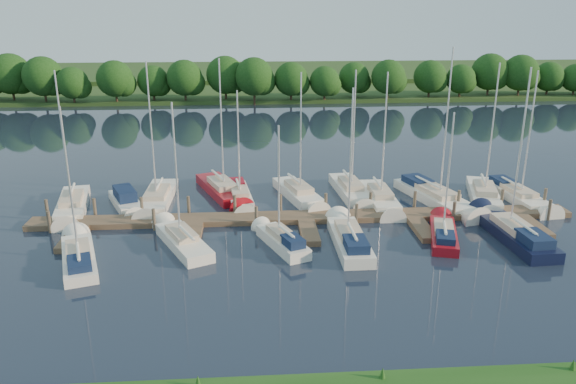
{
  "coord_description": "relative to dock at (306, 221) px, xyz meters",
  "views": [
    {
      "loc": [
        -3.94,
        -30.71,
        15.03
      ],
      "look_at": [
        -1.25,
        8.0,
        2.2
      ],
      "focal_mm": 35.0,
      "sensor_mm": 36.0,
      "label": 1
    }
  ],
  "objects": [
    {
      "name": "sailboat_n_10",
      "position": [
        17.84,
        3.97,
        0.11
      ],
      "size": [
        2.87,
        8.67,
        10.84
      ],
      "rotation": [
        0.0,
        0.0,
        3.26
      ],
      "color": "white",
      "rests_on": "ground"
    },
    {
      "name": "mooring_pilings",
      "position": [
        0.0,
        1.13,
        0.4
      ],
      "size": [
        38.24,
        2.84,
        2.0
      ],
      "color": "#473D33",
      "rests_on": "ground"
    },
    {
      "name": "sailboat_n_0",
      "position": [
        -17.79,
        3.93,
        0.08
      ],
      "size": [
        3.41,
        8.83,
        11.19
      ],
      "rotation": [
        0.0,
        0.0,
        3.33
      ],
      "color": "white",
      "rests_on": "ground"
    },
    {
      "name": "sailboat_s_4",
      "position": [
        9.08,
        -3.48,
        0.11
      ],
      "size": [
        3.22,
        7.03,
        8.94
      ],
      "rotation": [
        0.0,
        0.0,
        -0.28
      ],
      "color": "maroon",
      "rests_on": "ground"
    },
    {
      "name": "distant_hill",
      "position": [
        0.0,
        92.69,
        0.5
      ],
      "size": [
        220.0,
        40.0,
        1.4
      ],
      "primitive_type": "cube",
      "color": "#354E22",
      "rests_on": "ground"
    },
    {
      "name": "sailboat_n_4",
      "position": [
        -4.89,
        5.39,
        0.12
      ],
      "size": [
        2.47,
        7.37,
        9.38
      ],
      "rotation": [
        0.0,
        0.0,
        3.26
      ],
      "color": "white",
      "rests_on": "ground"
    },
    {
      "name": "motorboat",
      "position": [
        -13.78,
        4.42,
        0.18
      ],
      "size": [
        3.58,
        5.92,
        1.88
      ],
      "rotation": [
        0.0,
        0.0,
        3.55
      ],
      "color": "white",
      "rests_on": "ground"
    },
    {
      "name": "far_shore",
      "position": [
        0.0,
        67.69,
        0.1
      ],
      "size": [
        180.0,
        30.0,
        0.6
      ],
      "primitive_type": "cube",
      "color": "#214119",
      "rests_on": "ground"
    },
    {
      "name": "sailboat_n_8",
      "position": [
        11.01,
        3.92,
        0.13
      ],
      "size": [
        4.71,
        10.13,
        12.7
      ],
      "rotation": [
        0.0,
        0.0,
        3.43
      ],
      "color": "white",
      "rests_on": "ground"
    },
    {
      "name": "treeline",
      "position": [
        0.51,
        54.75,
        3.85
      ],
      "size": [
        146.14,
        9.2,
        8.27
      ],
      "color": "#38281C",
      "rests_on": "ground"
    },
    {
      "name": "sailboat_n_5",
      "position": [
        0.0,
        5.57,
        0.08
      ],
      "size": [
        3.84,
        8.36,
        10.76
      ],
      "rotation": [
        0.0,
        0.0,
        3.42
      ],
      "color": "white",
      "rests_on": "ground"
    },
    {
      "name": "sailboat_n_7",
      "position": [
        6.41,
        3.98,
        0.08
      ],
      "size": [
        2.02,
        8.42,
        10.9
      ],
      "rotation": [
        0.0,
        0.0,
        3.14
      ],
      "color": "white",
      "rests_on": "ground"
    },
    {
      "name": "sailboat_s_3",
      "position": [
        2.47,
        -4.15,
        0.14
      ],
      "size": [
        2.05,
        8.33,
        10.76
      ],
      "rotation": [
        0.0,
        0.0,
        0.01
      ],
      "color": "white",
      "rests_on": "ground"
    },
    {
      "name": "sailboat_s_5",
      "position": [
        13.78,
        -3.87,
        0.14
      ],
      "size": [
        2.67,
        9.36,
        11.93
      ],
      "rotation": [
        0.0,
        0.0,
        0.06
      ],
      "color": "black",
      "rests_on": "ground"
    },
    {
      "name": "sailboat_s_0",
      "position": [
        -14.68,
        -5.48,
        0.1
      ],
      "size": [
        3.84,
        7.89,
        9.94
      ],
      "rotation": [
        0.0,
        0.0,
        0.31
      ],
      "color": "white",
      "rests_on": "ground"
    },
    {
      "name": "ground",
      "position": [
        0.0,
        -7.31,
        -0.2
      ],
      "size": [
        260.0,
        260.0,
        0.0
      ],
      "primitive_type": "plane",
      "color": "#182231",
      "rests_on": "ground"
    },
    {
      "name": "sailboat_s_1",
      "position": [
        -8.58,
        -3.43,
        0.08
      ],
      "size": [
        4.51,
        7.47,
        9.89
      ],
      "rotation": [
        0.0,
        0.0,
        0.44
      ],
      "color": "white",
      "rests_on": "ground"
    },
    {
      "name": "dock",
      "position": [
        0.0,
        0.0,
        0.0
      ],
      "size": [
        40.0,
        6.0,
        0.4
      ],
      "color": "brown",
      "rests_on": "ground"
    },
    {
      "name": "sailboat_n_6",
      "position": [
        4.41,
        6.19,
        0.08
      ],
      "size": [
        2.57,
        8.44,
        10.84
      ],
      "rotation": [
        0.0,
        0.0,
        3.22
      ],
      "color": "white",
      "rests_on": "ground"
    },
    {
      "name": "sailboat_n_3",
      "position": [
        -6.3,
        6.97,
        0.08
      ],
      "size": [
        4.78,
        9.11,
        11.71
      ],
      "rotation": [
        0.0,
        0.0,
        3.5
      ],
      "color": "maroon",
      "rests_on": "ground"
    },
    {
      "name": "sailboat_n_9",
      "position": [
        15.04,
        4.09,
        0.08
      ],
      "size": [
        4.17,
        9.03,
        11.51
      ],
      "rotation": [
        0.0,
        0.0,
        2.86
      ],
      "color": "white",
      "rests_on": "ground"
    },
    {
      "name": "sailboat_s_2",
      "position": [
        -1.99,
        -4.07,
        0.14
      ],
      "size": [
        3.41,
        6.32,
        8.47
      ],
      "rotation": [
        0.0,
        0.0,
        0.38
      ],
      "color": "white",
      "rests_on": "ground"
    },
    {
      "name": "sailboat_n_2",
      "position": [
        -11.49,
        5.25,
        0.07
      ],
      "size": [
        2.33,
        9.2,
        11.61
      ],
      "rotation": [
        0.0,
        0.0,
        3.12
      ],
      "color": "white",
      "rests_on": "ground"
    }
  ]
}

